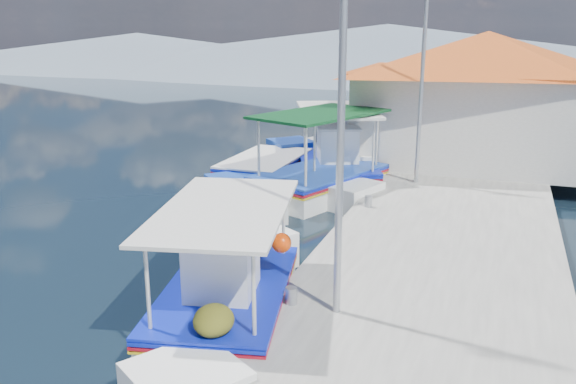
% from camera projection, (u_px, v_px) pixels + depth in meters
% --- Properties ---
extents(ground, '(160.00, 160.00, 0.00)m').
position_uv_depth(ground, '(31.00, 348.00, 9.74)').
color(ground, black).
rests_on(ground, ground).
extents(quay, '(5.00, 44.00, 0.50)m').
position_uv_depth(quay, '(441.00, 252.00, 13.16)').
color(quay, '#ACAAA1').
rests_on(quay, ground).
extents(bollards, '(0.20, 17.20, 0.30)m').
position_uv_depth(bollards, '(341.00, 235.00, 13.07)').
color(bollards, '#A5A8AD').
rests_on(bollards, quay).
extents(main_caique, '(3.09, 6.95, 2.35)m').
position_uv_depth(main_caique, '(229.00, 296.00, 10.58)').
color(main_caique, white).
rests_on(main_caique, ground).
extents(caique_green_canopy, '(4.07, 7.15, 2.87)m').
position_uv_depth(caique_green_canopy, '(319.00, 182.00, 18.31)').
color(caique_green_canopy, white).
rests_on(caique_green_canopy, ground).
extents(caique_blue_hull, '(2.12, 6.99, 1.24)m').
position_uv_depth(caique_blue_hull, '(266.00, 171.00, 20.11)').
color(caique_blue_hull, '#1B42A4').
rests_on(caique_blue_hull, ground).
extents(caique_far, '(4.24, 7.20, 2.74)m').
position_uv_depth(caique_far, '(337.00, 167.00, 19.90)').
color(caique_far, white).
rests_on(caique_far, ground).
extents(harbor_building, '(10.49, 10.49, 4.40)m').
position_uv_depth(harbor_building, '(483.00, 95.00, 20.53)').
color(harbor_building, silver).
rests_on(harbor_building, quay).
extents(lamp_post_near, '(1.21, 0.14, 6.00)m').
position_uv_depth(lamp_post_near, '(335.00, 110.00, 9.03)').
color(lamp_post_near, '#A5A8AD').
rests_on(lamp_post_near, quay).
extents(lamp_post_far, '(1.21, 0.14, 6.00)m').
position_uv_depth(lamp_post_far, '(419.00, 69.00, 17.17)').
color(lamp_post_far, '#A5A8AD').
rests_on(lamp_post_far, quay).
extents(mountain_ridge, '(171.40, 96.00, 5.50)m').
position_uv_depth(mountain_ridge, '(505.00, 58.00, 57.72)').
color(mountain_ridge, slate).
rests_on(mountain_ridge, ground).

